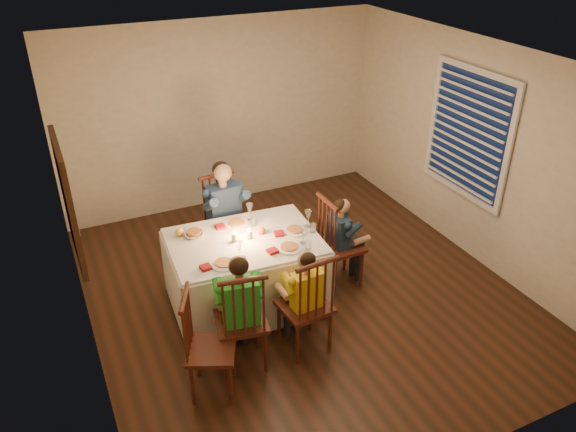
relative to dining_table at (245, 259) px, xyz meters
name	(u,v)px	position (x,y,z in m)	size (l,w,h in m)	color
ground	(301,290)	(0.64, -0.05, -0.58)	(5.00, 5.00, 0.00)	black
wall_left	(73,237)	(-1.61, -0.05, 0.72)	(0.02, 5.00, 2.60)	beige
wall_right	(474,152)	(2.89, -0.05, 0.72)	(0.02, 5.00, 2.60)	beige
wall_back	(221,115)	(0.64, 2.45, 0.72)	(4.50, 0.02, 2.60)	beige
ceiling	(304,61)	(0.64, -0.05, 2.02)	(5.00, 5.00, 0.00)	white
dining_table	(245,259)	(0.00, 0.00, 0.00)	(1.64, 1.23, 0.79)	silver
chair_adult	(228,262)	(0.09, 0.86, -0.58)	(0.46, 0.44, 1.12)	#391A0F
chair_near_left	(243,361)	(-0.36, -0.82, -0.58)	(0.46, 0.44, 1.12)	#391A0F
chair_near_right	(304,345)	(0.27, -0.88, -0.58)	(0.46, 0.44, 1.12)	#391A0F
chair_end	(339,281)	(1.12, -0.08, -0.58)	(0.46, 0.44, 1.12)	#391A0F
chair_extra	(215,388)	(-0.72, -1.03, -0.58)	(0.43, 0.41, 1.05)	#391A0F
adult	(228,262)	(0.09, 0.86, -0.58)	(0.50, 0.45, 1.32)	navy
child_green	(243,361)	(-0.36, -0.82, -0.58)	(0.43, 0.40, 1.21)	green
child_yellow	(304,345)	(0.27, -0.88, -0.58)	(0.38, 0.35, 1.12)	yellow
child_teal	(339,281)	(1.12, -0.08, -0.58)	(0.36, 0.33, 1.08)	#182B3E
setting_adult	(236,224)	(0.04, 0.33, 0.24)	(0.26, 0.26, 0.02)	white
setting_green	(224,264)	(-0.34, -0.34, 0.24)	(0.26, 0.26, 0.02)	white
setting_yellow	(289,248)	(0.35, -0.35, 0.24)	(0.26, 0.26, 0.02)	white
setting_teal	(295,231)	(0.55, -0.07, 0.24)	(0.26, 0.26, 0.02)	white
candle_left	(234,238)	(-0.10, 0.01, 0.28)	(0.06, 0.06, 0.10)	silver
candle_right	(250,235)	(0.06, 0.00, 0.28)	(0.06, 0.06, 0.10)	silver
squash	(179,232)	(-0.58, 0.37, 0.28)	(0.09, 0.09, 0.09)	yellow
orange_fruit	(261,230)	(0.21, 0.04, 0.27)	(0.08, 0.08, 0.08)	#EB4D13
serving_bowl	(194,234)	(-0.45, 0.28, 0.26)	(0.20, 0.20, 0.05)	white
wall_mirror	(68,202)	(-1.57, 0.25, 0.92)	(0.06, 0.95, 1.15)	black
window_blinds	(468,133)	(2.85, 0.05, 0.92)	(0.07, 1.34, 1.54)	#0D1837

